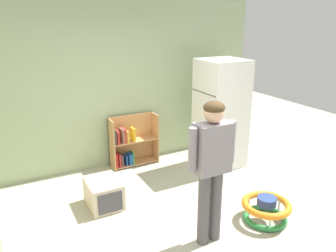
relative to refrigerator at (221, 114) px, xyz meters
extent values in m
plane|color=#ABA992|center=(-1.52, -1.46, -0.89)|extent=(12.00, 12.00, 0.00)
cube|color=#9FB288|center=(-1.52, 0.87, 0.46)|extent=(5.20, 0.06, 2.70)
cube|color=white|center=(0.00, 0.00, 0.00)|extent=(0.70, 0.68, 1.78)
cylinder|color=silver|center=(-0.36, -0.17, 0.09)|extent=(0.02, 0.02, 0.50)
cube|color=#333333|center=(-0.35, 0.00, 0.39)|extent=(0.01, 0.67, 0.01)
cube|color=tan|center=(-1.67, 0.65, -0.47)|extent=(0.02, 0.28, 0.85)
cube|color=tan|center=(-0.89, 0.65, -0.47)|extent=(0.02, 0.28, 0.85)
cube|color=tan|center=(-1.28, 0.78, -0.47)|extent=(0.80, 0.02, 0.85)
cube|color=tan|center=(-1.28, 0.65, -0.86)|extent=(0.76, 0.24, 0.02)
cube|color=tan|center=(-1.28, 0.65, -0.46)|extent=(0.76, 0.24, 0.02)
cube|color=red|center=(-1.63, 0.62, -0.73)|extent=(0.03, 0.17, 0.24)
cube|color=#3C3833|center=(-1.63, 0.62, -0.32)|extent=(0.03, 0.17, 0.25)
cube|color=#B22C29|center=(-1.58, 0.62, -0.74)|extent=(0.03, 0.17, 0.22)
cube|color=red|center=(-1.59, 0.62, -0.34)|extent=(0.03, 0.17, 0.22)
cube|color=#4A3439|center=(-1.54, 0.62, -0.75)|extent=(0.03, 0.17, 0.21)
cube|color=brown|center=(-1.50, 0.62, -0.33)|extent=(0.03, 0.17, 0.24)
cube|color=#224D96|center=(-1.46, 0.62, -0.76)|extent=(0.02, 0.17, 0.18)
cube|color=red|center=(-1.47, 0.62, -0.32)|extent=(0.03, 0.17, 0.24)
cube|color=#2155A6|center=(-1.38, 0.62, -0.76)|extent=(0.03, 0.17, 0.19)
cube|color=gold|center=(-1.43, 0.62, -0.35)|extent=(0.03, 0.17, 0.20)
cube|color=#215B9C|center=(-1.40, 0.62, -0.75)|extent=(0.02, 0.17, 0.19)
cube|color=gold|center=(-1.31, 0.62, -0.33)|extent=(0.03, 0.17, 0.22)
cube|color=#368845|center=(-1.34, 0.62, -0.74)|extent=(0.02, 0.17, 0.21)
cylinder|color=#545055|center=(-1.41, -1.64, -0.46)|extent=(0.13, 0.13, 0.86)
cylinder|color=#545055|center=(-1.25, -1.64, -0.46)|extent=(0.13, 0.13, 0.86)
cube|color=gray|center=(-1.33, -1.64, 0.24)|extent=(0.38, 0.22, 0.54)
cylinder|color=gray|center=(-1.57, -1.64, 0.27)|extent=(0.09, 0.09, 0.46)
cylinder|color=gray|center=(-1.09, -1.64, 0.27)|extent=(0.09, 0.09, 0.46)
sphere|color=#DEA987|center=(-1.33, -1.64, 0.61)|extent=(0.21, 0.21, 0.21)
ellipsoid|color=#44321C|center=(-1.33, -1.64, 0.67)|extent=(0.22, 0.22, 0.14)
torus|color=#2E8A45|center=(-0.48, -1.66, -0.86)|extent=(0.54, 0.54, 0.07)
torus|color=orange|center=(-0.48, -1.66, -0.67)|extent=(0.60, 0.60, 0.08)
cylinder|color=navy|center=(-0.48, -1.66, -0.62)|extent=(0.23, 0.23, 0.10)
cylinder|color=silver|center=(-0.26, -1.66, -0.76)|extent=(0.02, 0.02, 0.18)
cylinder|color=silver|center=(-0.59, -1.47, -0.76)|extent=(0.02, 0.02, 0.18)
cylinder|color=silver|center=(-0.59, -1.85, -0.76)|extent=(0.02, 0.02, 0.18)
cube|color=beige|center=(-2.15, -0.38, -0.71)|extent=(0.42, 0.54, 0.36)
cube|color=#424247|center=(-2.15, -0.66, -0.71)|extent=(0.32, 0.01, 0.27)
camera|label=1|loc=(-3.23, -4.27, 1.54)|focal=35.79mm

